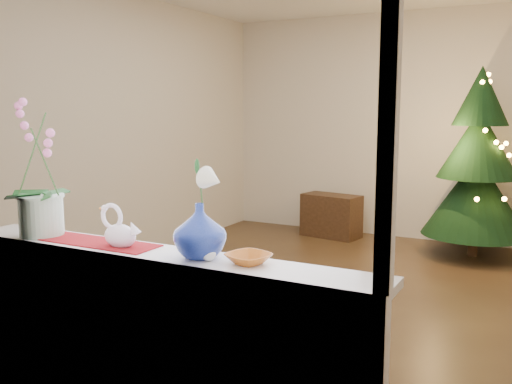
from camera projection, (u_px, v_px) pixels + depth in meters
ground at (333, 296)px, 4.81m from camera, size 5.00×5.00×0.00m
wall_back at (408, 127)px, 6.80m from camera, size 4.50×0.10×2.70m
wall_front at (134, 160)px, 2.43m from camera, size 4.50×0.10×2.70m
wall_left at (121, 130)px, 5.65m from camera, size 0.10×5.00×2.70m
window_apron at (146, 358)px, 2.59m from camera, size 2.20×0.08×0.88m
windowsill at (156, 256)px, 2.61m from camera, size 2.20×0.26×0.04m
window_frame at (136, 77)px, 2.40m from camera, size 2.22×0.06×1.60m
runner at (93, 242)px, 2.78m from camera, size 0.70×0.20×0.01m
orchid_pot at (38, 168)px, 2.87m from camera, size 0.25×0.25×0.70m
swan at (120, 227)px, 2.67m from camera, size 0.25×0.18×0.19m
blue_vase at (200, 227)px, 2.48m from camera, size 0.31×0.31×0.28m
lily at (199, 171)px, 2.44m from camera, size 0.15×0.09×0.21m
paperweight at (209, 254)px, 2.43m from camera, size 0.08×0.08×0.06m
amber_dish at (248, 259)px, 2.39m from camera, size 0.19×0.19×0.04m
xmas_tree at (477, 163)px, 5.97m from camera, size 1.23×1.23×2.00m
side_table at (331, 216)px, 6.99m from camera, size 0.75×0.46×0.52m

